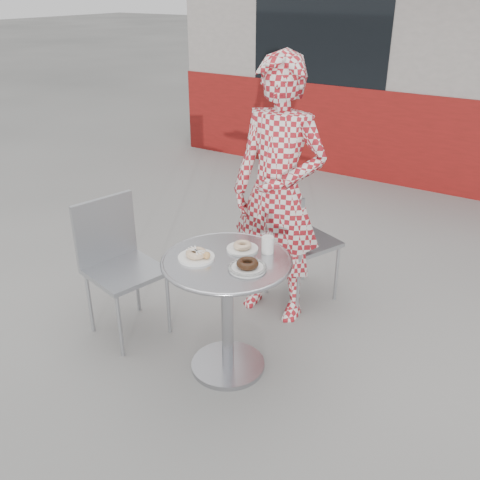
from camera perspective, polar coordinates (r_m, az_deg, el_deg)
The scene contains 10 objects.
ground at distance 3.22m, azimuth -1.34°, elevation -13.21°, with size 60.00×60.00×0.00m, color gray.
storefront at distance 7.77m, azimuth 23.61°, elevation 19.82°, with size 6.02×4.55×3.00m.
bistro_table at distance 2.90m, azimuth -1.39°, elevation -5.12°, with size 0.70×0.70×0.71m.
chair_far at distance 3.74m, azimuth 6.43°, elevation -2.56°, with size 0.53×0.53×0.85m.
chair_left at distance 3.42m, azimuth -11.96°, elevation -5.77°, with size 0.50×0.50×0.86m.
seated_person at distance 3.34m, azimuth 4.10°, elevation 5.00°, with size 0.62×0.40×1.69m, color maroon.
plate_far at distance 2.91m, azimuth 0.26°, elevation -0.76°, with size 0.17×0.17×0.04m.
plate_near at distance 2.83m, azimuth -4.63°, elevation -1.62°, with size 0.19×0.19×0.05m.
plate_checker at distance 2.72m, azimuth 0.80°, elevation -2.82°, with size 0.20×0.20×0.05m.
milk_cup at distance 2.87m, azimuth 2.97°, elevation -0.41°, with size 0.07×0.07×0.11m.
Camera 1 is at (1.41, -2.07, 2.02)m, focal length 40.00 mm.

